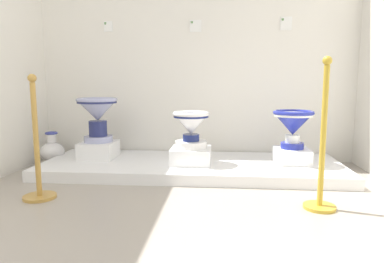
{
  "coord_description": "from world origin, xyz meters",
  "views": [
    {
      "loc": [
        2.07,
        -1.2,
        0.89
      ],
      "look_at": [
        1.78,
        2.15,
        0.41
      ],
      "focal_mm": 31.85,
      "sensor_mm": 36.0,
      "label": 1
    }
  ],
  "objects_px": {
    "decorative_vase_corner": "(52,151)",
    "plinth_block_broad_patterned": "(292,156)",
    "plinth_block_tall_cobalt": "(99,150)",
    "info_placard_first": "(108,26)",
    "antique_toilet_tall_cobalt": "(97,112)",
    "plinth_block_pale_glazed": "(191,155)",
    "info_placard_third": "(286,23)",
    "antique_toilet_pale_glazed": "(191,126)",
    "stanchion_post_near_right": "(322,160)",
    "stanchion_post_near_left": "(38,162)",
    "antique_toilet_broad_patterned": "(293,123)",
    "info_placard_second": "(195,26)"
  },
  "relations": [
    {
      "from": "decorative_vase_corner",
      "to": "stanchion_post_near_right",
      "type": "bearing_deg",
      "value": -24.24
    },
    {
      "from": "antique_toilet_broad_patterned",
      "to": "info_placard_second",
      "type": "xyz_separation_m",
      "value": [
        -1.0,
        0.52,
        1.01
      ]
    },
    {
      "from": "plinth_block_tall_cobalt",
      "to": "stanchion_post_near_right",
      "type": "relative_size",
      "value": 0.35
    },
    {
      "from": "plinth_block_pale_glazed",
      "to": "info_placard_third",
      "type": "xyz_separation_m",
      "value": [
        0.98,
        0.6,
        1.35
      ]
    },
    {
      "from": "antique_toilet_tall_cobalt",
      "to": "stanchion_post_near_left",
      "type": "distance_m",
      "value": 1.05
    },
    {
      "from": "plinth_block_tall_cobalt",
      "to": "info_placard_first",
      "type": "distance_m",
      "value": 1.41
    },
    {
      "from": "info_placard_first",
      "to": "decorative_vase_corner",
      "type": "distance_m",
      "value": 1.53
    },
    {
      "from": "plinth_block_broad_patterned",
      "to": "decorative_vase_corner",
      "type": "distance_m",
      "value": 2.57
    },
    {
      "from": "info_placard_third",
      "to": "decorative_vase_corner",
      "type": "xyz_separation_m",
      "value": [
        -2.55,
        -0.32,
        -1.38
      ]
    },
    {
      "from": "info_placard_second",
      "to": "stanchion_post_near_right",
      "type": "height_order",
      "value": "info_placard_second"
    },
    {
      "from": "info_placard_first",
      "to": "stanchion_post_near_left",
      "type": "xyz_separation_m",
      "value": [
        -0.11,
        -1.45,
        -1.24
      ]
    },
    {
      "from": "plinth_block_tall_cobalt",
      "to": "stanchion_post_near_left",
      "type": "height_order",
      "value": "stanchion_post_near_left"
    },
    {
      "from": "plinth_block_broad_patterned",
      "to": "stanchion_post_near_right",
      "type": "bearing_deg",
      "value": -89.43
    },
    {
      "from": "antique_toilet_pale_glazed",
      "to": "info_placard_third",
      "type": "bearing_deg",
      "value": 31.39
    },
    {
      "from": "antique_toilet_broad_patterned",
      "to": "stanchion_post_near_right",
      "type": "bearing_deg",
      "value": -89.43
    },
    {
      "from": "decorative_vase_corner",
      "to": "antique_toilet_pale_glazed",
      "type": "bearing_deg",
      "value": -9.95
    },
    {
      "from": "plinth_block_broad_patterned",
      "to": "info_placard_second",
      "type": "distance_m",
      "value": 1.75
    },
    {
      "from": "plinth_block_broad_patterned",
      "to": "decorative_vase_corner",
      "type": "bearing_deg",
      "value": 175.63
    },
    {
      "from": "antique_toilet_broad_patterned",
      "to": "stanchion_post_near_left",
      "type": "bearing_deg",
      "value": -156.16
    },
    {
      "from": "plinth_block_pale_glazed",
      "to": "antique_toilet_broad_patterned",
      "type": "xyz_separation_m",
      "value": [
        0.99,
        0.08,
        0.32
      ]
    },
    {
      "from": "antique_toilet_pale_glazed",
      "to": "info_placard_first",
      "type": "relative_size",
      "value": 3.15
    },
    {
      "from": "info_placard_third",
      "to": "antique_toilet_pale_glazed",
      "type": "bearing_deg",
      "value": -148.61
    },
    {
      "from": "plinth_block_tall_cobalt",
      "to": "stanchion_post_near_right",
      "type": "bearing_deg",
      "value": -27.38
    },
    {
      "from": "antique_toilet_tall_cobalt",
      "to": "stanchion_post_near_left",
      "type": "height_order",
      "value": "stanchion_post_near_left"
    },
    {
      "from": "plinth_block_broad_patterned",
      "to": "antique_toilet_broad_patterned",
      "type": "xyz_separation_m",
      "value": [
        0.0,
        -0.0,
        0.32
      ]
    },
    {
      "from": "decorative_vase_corner",
      "to": "antique_toilet_tall_cobalt",
      "type": "bearing_deg",
      "value": -12.31
    },
    {
      "from": "antique_toilet_tall_cobalt",
      "to": "plinth_block_pale_glazed",
      "type": "height_order",
      "value": "antique_toilet_tall_cobalt"
    },
    {
      "from": "antique_toilet_tall_cobalt",
      "to": "plinth_block_broad_patterned",
      "type": "relative_size",
      "value": 1.37
    },
    {
      "from": "plinth_block_tall_cobalt",
      "to": "antique_toilet_broad_patterned",
      "type": "distance_m",
      "value": 2.01
    },
    {
      "from": "plinth_block_tall_cobalt",
      "to": "plinth_block_pale_glazed",
      "type": "relative_size",
      "value": 0.98
    },
    {
      "from": "plinth_block_broad_patterned",
      "to": "info_placard_first",
      "type": "height_order",
      "value": "info_placard_first"
    },
    {
      "from": "info_placard_second",
      "to": "stanchion_post_near_left",
      "type": "xyz_separation_m",
      "value": [
        -1.1,
        -1.45,
        -1.23
      ]
    },
    {
      "from": "plinth_block_tall_cobalt",
      "to": "plinth_block_broad_patterned",
      "type": "xyz_separation_m",
      "value": [
        1.98,
        -0.07,
        -0.01
      ]
    },
    {
      "from": "info_placard_third",
      "to": "stanchion_post_near_right",
      "type": "xyz_separation_m",
      "value": [
        0.02,
        -1.48,
        -1.17
      ]
    },
    {
      "from": "antique_toilet_broad_patterned",
      "to": "decorative_vase_corner",
      "type": "xyz_separation_m",
      "value": [
        -2.56,
        0.2,
        -0.36
      ]
    },
    {
      "from": "plinth_block_tall_cobalt",
      "to": "antique_toilet_tall_cobalt",
      "type": "bearing_deg",
      "value": 0.0
    },
    {
      "from": "info_placard_second",
      "to": "info_placard_third",
      "type": "height_order",
      "value": "info_placard_third"
    },
    {
      "from": "antique_toilet_broad_patterned",
      "to": "antique_toilet_tall_cobalt",
      "type": "bearing_deg",
      "value": 178.0
    },
    {
      "from": "plinth_block_tall_cobalt",
      "to": "stanchion_post_near_left",
      "type": "relative_size",
      "value": 0.4
    },
    {
      "from": "antique_toilet_tall_cobalt",
      "to": "info_placard_first",
      "type": "relative_size",
      "value": 4.02
    },
    {
      "from": "stanchion_post_near_right",
      "to": "antique_toilet_tall_cobalt",
      "type": "bearing_deg",
      "value": 152.62
    },
    {
      "from": "stanchion_post_near_right",
      "to": "antique_toilet_pale_glazed",
      "type": "bearing_deg",
      "value": 138.59
    },
    {
      "from": "antique_toilet_pale_glazed",
      "to": "info_placard_first",
      "type": "distance_m",
      "value": 1.57
    },
    {
      "from": "plinth_block_tall_cobalt",
      "to": "antique_toilet_broad_patterned",
      "type": "bearing_deg",
      "value": -2.0
    },
    {
      "from": "decorative_vase_corner",
      "to": "plinth_block_broad_patterned",
      "type": "bearing_deg",
      "value": -4.37
    },
    {
      "from": "antique_toilet_tall_cobalt",
      "to": "info_placard_third",
      "type": "bearing_deg",
      "value": 12.82
    },
    {
      "from": "plinth_block_broad_patterned",
      "to": "stanchion_post_near_right",
      "type": "xyz_separation_m",
      "value": [
        0.01,
        -0.96,
        0.18
      ]
    },
    {
      "from": "info_placard_first",
      "to": "decorative_vase_corner",
      "type": "height_order",
      "value": "info_placard_first"
    },
    {
      "from": "antique_toilet_pale_glazed",
      "to": "stanchion_post_near_left",
      "type": "relative_size",
      "value": 0.38
    },
    {
      "from": "plinth_block_pale_glazed",
      "to": "decorative_vase_corner",
      "type": "bearing_deg",
      "value": 170.05
    }
  ]
}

